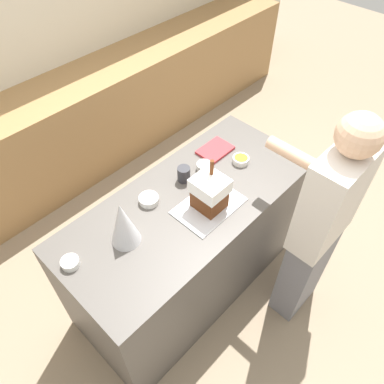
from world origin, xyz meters
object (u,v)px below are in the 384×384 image
(candy_bowl_beside_tree, at_px, (204,166))
(candy_bowl_far_right, at_px, (149,199))
(cookbook, at_px, (215,150))
(gingerbread_house, at_px, (210,192))
(decorative_tree, at_px, (123,223))
(candy_bowl_near_tray_left, at_px, (241,160))
(mug, at_px, (184,174))
(baking_tray, at_px, (209,206))
(person, at_px, (319,229))
(candy_bowl_behind_tray, at_px, (70,263))

(candy_bowl_beside_tree, bearing_deg, candy_bowl_far_right, 173.87)
(cookbook, bearing_deg, candy_bowl_far_right, -178.36)
(gingerbread_house, height_order, candy_bowl_beside_tree, gingerbread_house)
(decorative_tree, distance_m, candy_bowl_far_right, 0.32)
(candy_bowl_near_tray_left, relative_size, cookbook, 0.48)
(decorative_tree, bearing_deg, candy_bowl_near_tray_left, -3.82)
(decorative_tree, bearing_deg, mug, 9.93)
(baking_tray, relative_size, person, 0.24)
(decorative_tree, distance_m, candy_bowl_beside_tree, 0.73)
(candy_bowl_far_right, distance_m, person, 1.04)
(candy_bowl_far_right, relative_size, person, 0.07)
(candy_bowl_near_tray_left, bearing_deg, person, -95.50)
(decorative_tree, height_order, mug, decorative_tree)
(gingerbread_house, bearing_deg, candy_bowl_far_right, 128.34)
(baking_tray, height_order, candy_bowl_near_tray_left, candy_bowl_near_tray_left)
(decorative_tree, bearing_deg, gingerbread_house, -18.68)
(gingerbread_house, bearing_deg, mug, 78.28)
(candy_bowl_beside_tree, distance_m, candy_bowl_behind_tray, 1.03)
(candy_bowl_near_tray_left, distance_m, candy_bowl_far_right, 0.69)
(cookbook, bearing_deg, decorative_tree, -171.49)
(candy_bowl_behind_tray, bearing_deg, decorative_tree, -15.63)
(person, bearing_deg, mug, 111.14)
(mug, bearing_deg, decorative_tree, -170.07)
(decorative_tree, height_order, cookbook, decorative_tree)
(candy_bowl_near_tray_left, distance_m, person, 0.67)
(baking_tray, relative_size, gingerbread_house, 1.31)
(candy_bowl_far_right, bearing_deg, decorative_tree, -156.87)
(cookbook, bearing_deg, mug, -173.78)
(candy_bowl_behind_tray, height_order, candy_bowl_far_right, candy_bowl_far_right)
(gingerbread_house, relative_size, candy_bowl_far_right, 2.62)
(baking_tray, relative_size, candy_bowl_beside_tree, 4.20)
(candy_bowl_far_right, bearing_deg, candy_bowl_beside_tree, -6.13)
(cookbook, bearing_deg, candy_bowl_behind_tray, -177.68)
(candy_bowl_near_tray_left, xyz_separation_m, candy_bowl_far_right, (-0.67, 0.18, 0.00))
(candy_bowl_behind_tray, xyz_separation_m, cookbook, (1.21, 0.05, -0.01))
(candy_bowl_far_right, distance_m, cookbook, 0.63)
(candy_bowl_behind_tray, relative_size, person, 0.06)
(candy_bowl_behind_tray, bearing_deg, mug, 0.74)
(baking_tray, xyz_separation_m, candy_bowl_far_right, (-0.23, 0.29, 0.02))
(decorative_tree, bearing_deg, cookbook, 8.51)
(gingerbread_house, relative_size, candy_bowl_beside_tree, 3.22)
(mug, height_order, person, person)
(candy_bowl_near_tray_left, relative_size, candy_bowl_behind_tray, 1.13)
(candy_bowl_beside_tree, bearing_deg, candy_bowl_behind_tray, 179.08)
(decorative_tree, xyz_separation_m, candy_bowl_beside_tree, (0.72, 0.07, -0.12))
(mug, bearing_deg, candy_bowl_near_tray_left, -22.73)
(mug, bearing_deg, candy_bowl_far_right, 175.97)
(baking_tray, relative_size, candy_bowl_far_right, 3.42)
(candy_bowl_near_tray_left, relative_size, person, 0.06)
(candy_bowl_far_right, bearing_deg, candy_bowl_behind_tray, -176.95)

